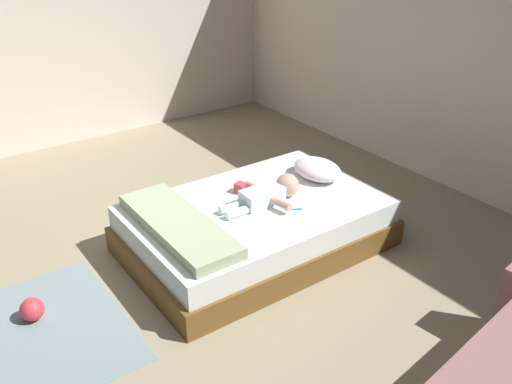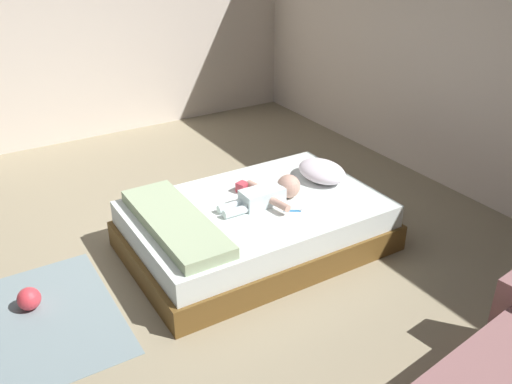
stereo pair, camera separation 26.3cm
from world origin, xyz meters
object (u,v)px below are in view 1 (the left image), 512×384
object	(u,v)px
toothbrush	(295,209)
toy_block	(241,188)
bed	(256,226)
pillow	(317,169)
toy_ball	(32,309)
baby	(269,193)

from	to	relation	value
toothbrush	toy_block	world-z (taller)	toy_block
bed	pillow	distance (m)	0.73
pillow	toothbrush	bearing A→B (deg)	-56.97
pillow	toothbrush	distance (m)	0.60
pillow	toy_block	distance (m)	0.68
bed	toy_block	xyz separation A→B (m)	(-0.22, 0.01, 0.24)
toy_ball	pillow	bearing A→B (deg)	88.65
toothbrush	pillow	bearing A→B (deg)	123.03
baby	toothbrush	bearing A→B (deg)	19.03
toy_ball	toothbrush	bearing A→B (deg)	78.26
bed	baby	world-z (taller)	baby
toothbrush	toy_ball	size ratio (longest dim) A/B	0.79
pillow	baby	xyz separation A→B (m)	(0.11, -0.58, -0.00)
baby	toy_ball	bearing A→B (deg)	-95.44
bed	toy_ball	world-z (taller)	bed
bed	toy_ball	size ratio (longest dim) A/B	12.62
bed	pillow	size ratio (longest dim) A/B	4.29
baby	toy_ball	xyz separation A→B (m)	(-0.17, -1.76, -0.37)
baby	pillow	bearing A→B (deg)	101.07
bed	baby	size ratio (longest dim) A/B	2.87
baby	toothbrush	world-z (taller)	baby
toy_ball	bed	bearing A→B (deg)	85.30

